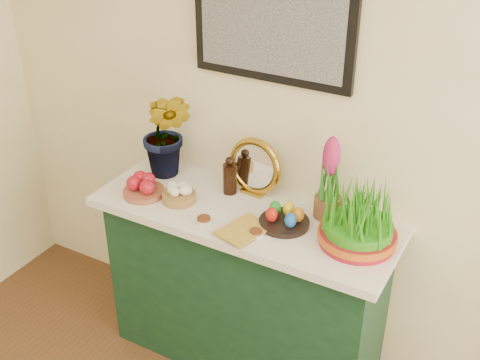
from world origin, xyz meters
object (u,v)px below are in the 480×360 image
object	(u,v)px
mirror	(255,167)
book	(230,222)
wheatgrass_sabzeh	(359,219)
hyacinth_green	(166,120)
sideboard	(245,290)

from	to	relation	value
mirror	book	bearing A→B (deg)	-82.06
mirror	wheatgrass_sabzeh	world-z (taller)	mirror
mirror	hyacinth_green	bearing A→B (deg)	-173.06
mirror	book	distance (m)	0.32
hyacinth_green	mirror	xyz separation A→B (m)	(0.45, 0.05, -0.16)
book	wheatgrass_sabzeh	xyz separation A→B (m)	(0.52, 0.14, 0.10)
wheatgrass_sabzeh	sideboard	bearing A→B (deg)	-179.93
hyacinth_green	sideboard	bearing A→B (deg)	-20.68
mirror	book	world-z (taller)	mirror
mirror	wheatgrass_sabzeh	xyz separation A→B (m)	(0.56, -0.16, -0.02)
book	wheatgrass_sabzeh	distance (m)	0.55
book	mirror	bearing A→B (deg)	114.08
hyacinth_green	wheatgrass_sabzeh	distance (m)	1.03
hyacinth_green	mirror	size ratio (longest dim) A/B	2.11
sideboard	book	size ratio (longest dim) A/B	6.12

